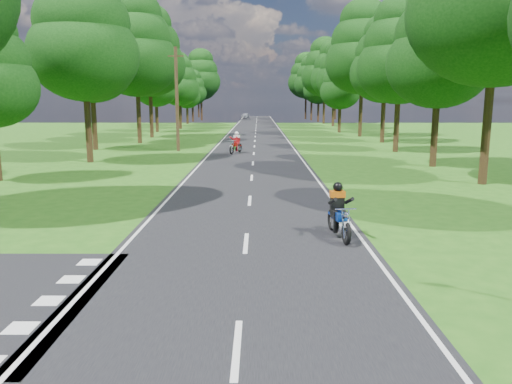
{
  "coord_description": "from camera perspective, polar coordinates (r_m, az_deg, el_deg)",
  "views": [
    {
      "loc": [
        0.34,
        -11.39,
        3.92
      ],
      "look_at": [
        0.27,
        4.0,
        1.1
      ],
      "focal_mm": 35.0,
      "sensor_mm": 36.0,
      "label": 1
    }
  ],
  "objects": [
    {
      "name": "rider_far_red",
      "position": [
        37.75,
        -2.34,
        5.68
      ],
      "size": [
        1.27,
        2.07,
        1.63
      ],
      "primitive_type": null,
      "rotation": [
        0.0,
        0.0,
        -0.34
      ],
      "color": "#9F120C",
      "rests_on": "main_road"
    },
    {
      "name": "main_road",
      "position": [
        61.52,
        -0.05,
        6.73
      ],
      "size": [
        7.0,
        140.0,
        0.02
      ],
      "primitive_type": "cube",
      "color": "black",
      "rests_on": "ground"
    },
    {
      "name": "treeline",
      "position": [
        71.59,
        1.17,
        13.84
      ],
      "size": [
        40.0,
        115.35,
        14.78
      ],
      "color": "black",
      "rests_on": "ground"
    },
    {
      "name": "rider_near_blue",
      "position": [
        14.56,
        9.48,
        -2.07
      ],
      "size": [
        0.84,
        1.97,
        1.59
      ],
      "primitive_type": null,
      "rotation": [
        0.0,
        0.0,
        0.11
      ],
      "color": "#0D3398",
      "rests_on": "main_road"
    },
    {
      "name": "telegraph_pole",
      "position": [
        39.9,
        -9.03,
        10.47
      ],
      "size": [
        1.2,
        0.26,
        8.0
      ],
      "color": "#382616",
      "rests_on": "ground"
    },
    {
      "name": "road_markings",
      "position": [
        59.65,
        -0.2,
        6.63
      ],
      "size": [
        7.4,
        140.0,
        0.01
      ],
      "color": "silver",
      "rests_on": "main_road"
    },
    {
      "name": "ground",
      "position": [
        12.05,
        -1.39,
        -8.6
      ],
      "size": [
        160.0,
        160.0,
        0.0
      ],
      "primitive_type": "plane",
      "color": "#225513",
      "rests_on": "ground"
    },
    {
      "name": "distant_car",
      "position": [
        113.9,
        -1.23,
        8.72
      ],
      "size": [
        2.24,
        3.87,
        1.24
      ],
      "primitive_type": "imported",
      "rotation": [
        0.0,
        0.0,
        -0.23
      ],
      "color": "silver",
      "rests_on": "main_road"
    }
  ]
}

